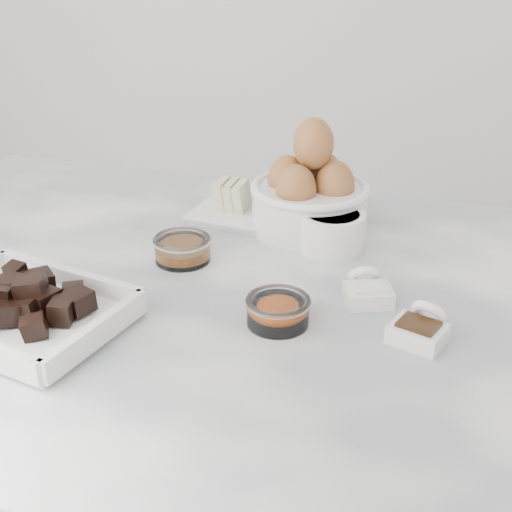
{
  "coord_description": "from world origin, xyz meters",
  "views": [
    {
      "loc": [
        0.26,
        -0.75,
        1.38
      ],
      "look_at": [
        0.02,
        0.03,
        0.98
      ],
      "focal_mm": 50.0,
      "sensor_mm": 36.0,
      "label": 1
    }
  ],
  "objects_px": {
    "sugar_ramekin": "(332,230)",
    "vanilla_spoon": "(421,328)",
    "chocolate_dish": "(20,305)",
    "salt_spoon": "(367,290)",
    "butter_plate": "(239,206)",
    "egg_bowl": "(310,194)",
    "honey_bowl": "(182,248)",
    "zest_bowl": "(278,310)"
  },
  "relations": [
    {
      "from": "vanilla_spoon",
      "to": "honey_bowl",
      "type": "bearing_deg",
      "value": 162.12
    },
    {
      "from": "egg_bowl",
      "to": "vanilla_spoon",
      "type": "distance_m",
      "value": 0.33
    },
    {
      "from": "chocolate_dish",
      "to": "vanilla_spoon",
      "type": "bearing_deg",
      "value": 12.99
    },
    {
      "from": "honey_bowl",
      "to": "zest_bowl",
      "type": "relative_size",
      "value": 1.04
    },
    {
      "from": "chocolate_dish",
      "to": "butter_plate",
      "type": "distance_m",
      "value": 0.41
    },
    {
      "from": "chocolate_dish",
      "to": "honey_bowl",
      "type": "distance_m",
      "value": 0.24
    },
    {
      "from": "chocolate_dish",
      "to": "zest_bowl",
      "type": "height_order",
      "value": "chocolate_dish"
    },
    {
      "from": "sugar_ramekin",
      "to": "honey_bowl",
      "type": "relative_size",
      "value": 1.15
    },
    {
      "from": "chocolate_dish",
      "to": "sugar_ramekin",
      "type": "bearing_deg",
      "value": 45.08
    },
    {
      "from": "vanilla_spoon",
      "to": "zest_bowl",
      "type": "bearing_deg",
      "value": -174.88
    },
    {
      "from": "sugar_ramekin",
      "to": "vanilla_spoon",
      "type": "relative_size",
      "value": 1.11
    },
    {
      "from": "chocolate_dish",
      "to": "zest_bowl",
      "type": "bearing_deg",
      "value": 17.26
    },
    {
      "from": "salt_spoon",
      "to": "vanilla_spoon",
      "type": "bearing_deg",
      "value": -44.95
    },
    {
      "from": "sugar_ramekin",
      "to": "honey_bowl",
      "type": "distance_m",
      "value": 0.21
    },
    {
      "from": "butter_plate",
      "to": "egg_bowl",
      "type": "distance_m",
      "value": 0.12
    },
    {
      "from": "sugar_ramekin",
      "to": "vanilla_spoon",
      "type": "height_order",
      "value": "sugar_ramekin"
    },
    {
      "from": "chocolate_dish",
      "to": "salt_spoon",
      "type": "distance_m",
      "value": 0.42
    },
    {
      "from": "chocolate_dish",
      "to": "salt_spoon",
      "type": "relative_size",
      "value": 3.27
    },
    {
      "from": "sugar_ramekin",
      "to": "salt_spoon",
      "type": "relative_size",
      "value": 1.14
    },
    {
      "from": "sugar_ramekin",
      "to": "butter_plate",
      "type": "bearing_deg",
      "value": 155.38
    },
    {
      "from": "honey_bowl",
      "to": "vanilla_spoon",
      "type": "distance_m",
      "value": 0.35
    },
    {
      "from": "butter_plate",
      "to": "egg_bowl",
      "type": "xyz_separation_m",
      "value": [
        0.12,
        -0.01,
        0.04
      ]
    },
    {
      "from": "chocolate_dish",
      "to": "egg_bowl",
      "type": "distance_m",
      "value": 0.45
    },
    {
      "from": "chocolate_dish",
      "to": "vanilla_spoon",
      "type": "xyz_separation_m",
      "value": [
        0.45,
        0.1,
        -0.01
      ]
    },
    {
      "from": "sugar_ramekin",
      "to": "zest_bowl",
      "type": "distance_m",
      "value": 0.22
    },
    {
      "from": "chocolate_dish",
      "to": "sugar_ramekin",
      "type": "relative_size",
      "value": 2.88
    },
    {
      "from": "sugar_ramekin",
      "to": "vanilla_spoon",
      "type": "distance_m",
      "value": 0.25
    },
    {
      "from": "chocolate_dish",
      "to": "butter_plate",
      "type": "relative_size",
      "value": 1.85
    },
    {
      "from": "honey_bowl",
      "to": "salt_spoon",
      "type": "bearing_deg",
      "value": -7.79
    },
    {
      "from": "butter_plate",
      "to": "vanilla_spoon",
      "type": "relative_size",
      "value": 1.73
    },
    {
      "from": "butter_plate",
      "to": "sugar_ramekin",
      "type": "height_order",
      "value": "same"
    },
    {
      "from": "vanilla_spoon",
      "to": "salt_spoon",
      "type": "distance_m",
      "value": 0.1
    },
    {
      "from": "chocolate_dish",
      "to": "salt_spoon",
      "type": "height_order",
      "value": "chocolate_dish"
    },
    {
      "from": "zest_bowl",
      "to": "vanilla_spoon",
      "type": "distance_m",
      "value": 0.16
    },
    {
      "from": "chocolate_dish",
      "to": "vanilla_spoon",
      "type": "height_order",
      "value": "chocolate_dish"
    },
    {
      "from": "salt_spoon",
      "to": "chocolate_dish",
      "type": "bearing_deg",
      "value": -155.08
    },
    {
      "from": "chocolate_dish",
      "to": "egg_bowl",
      "type": "height_order",
      "value": "egg_bowl"
    },
    {
      "from": "egg_bowl",
      "to": "honey_bowl",
      "type": "bearing_deg",
      "value": -132.16
    },
    {
      "from": "honey_bowl",
      "to": "salt_spoon",
      "type": "xyz_separation_m",
      "value": [
        0.26,
        -0.04,
        -0.0
      ]
    },
    {
      "from": "honey_bowl",
      "to": "zest_bowl",
      "type": "distance_m",
      "value": 0.21
    },
    {
      "from": "chocolate_dish",
      "to": "salt_spoon",
      "type": "xyz_separation_m",
      "value": [
        0.38,
        0.18,
        -0.01
      ]
    },
    {
      "from": "egg_bowl",
      "to": "honey_bowl",
      "type": "distance_m",
      "value": 0.22
    }
  ]
}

